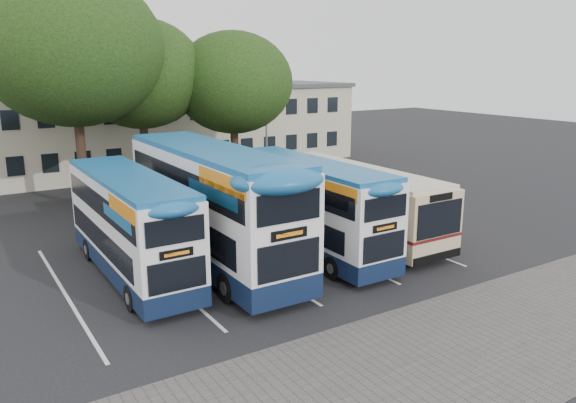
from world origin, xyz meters
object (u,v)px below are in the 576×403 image
(lamp_post, at_px, (266,103))
(bus_dd_left, at_px, (130,221))
(bus_dd_mid, at_px, (212,201))
(tree_left, at_px, (72,49))
(bus_single, at_px, (352,197))
(tree_right, at_px, (233,83))
(bus_dd_right, at_px, (309,203))
(tree_mid, at_px, (140,74))

(lamp_post, distance_m, bus_dd_left, 20.40)
(bus_dd_mid, bearing_deg, bus_dd_left, 171.93)
(lamp_post, bearing_deg, tree_left, -168.11)
(bus_dd_left, height_order, bus_dd_mid, bus_dd_mid)
(tree_left, height_order, bus_single, tree_left)
(tree_right, bearing_deg, lamp_post, 34.76)
(tree_left, distance_m, bus_dd_right, 15.66)
(tree_right, height_order, bus_dd_right, tree_right)
(tree_left, relative_size, bus_dd_mid, 1.12)
(bus_single, bearing_deg, tree_mid, 111.60)
(bus_dd_right, bearing_deg, tree_right, 76.53)
(lamp_post, height_order, bus_dd_left, lamp_post)
(bus_dd_mid, bearing_deg, tree_left, 100.52)
(bus_dd_mid, bearing_deg, tree_mid, 82.39)
(bus_dd_mid, bearing_deg, bus_dd_right, -11.59)
(tree_left, bearing_deg, tree_right, 0.44)
(bus_single, bearing_deg, lamp_post, 75.04)
(lamp_post, distance_m, bus_single, 15.46)
(tree_mid, bearing_deg, bus_dd_right, -81.37)
(lamp_post, relative_size, bus_dd_right, 0.97)
(tree_right, distance_m, bus_dd_left, 16.15)
(bus_single, bearing_deg, tree_right, 90.12)
(lamp_post, distance_m, bus_dd_right, 17.40)
(tree_left, height_order, bus_dd_mid, tree_left)
(bus_dd_left, bearing_deg, bus_single, -1.22)
(bus_dd_left, bearing_deg, tree_right, 48.68)
(bus_dd_mid, bearing_deg, tree_right, 59.52)
(bus_single, bearing_deg, tree_left, 128.47)
(lamp_post, xyz_separation_m, tree_mid, (-9.22, -1.16, 2.12))
(tree_left, relative_size, bus_single, 1.19)
(bus_dd_mid, xyz_separation_m, bus_dd_right, (4.02, -0.83, -0.43))
(tree_left, xyz_separation_m, tree_mid, (4.06, 1.63, -1.34))
(lamp_post, bearing_deg, bus_single, -104.96)
(tree_mid, distance_m, bus_dd_mid, 14.53)
(lamp_post, relative_size, tree_left, 0.72)
(tree_mid, bearing_deg, lamp_post, 7.18)
(bus_dd_mid, relative_size, bus_single, 1.06)
(tree_right, relative_size, bus_dd_right, 1.04)
(tree_left, distance_m, tree_right, 9.55)
(tree_left, relative_size, tree_right, 1.29)
(tree_mid, relative_size, bus_dd_right, 1.11)
(bus_dd_right, bearing_deg, lamp_post, 65.84)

